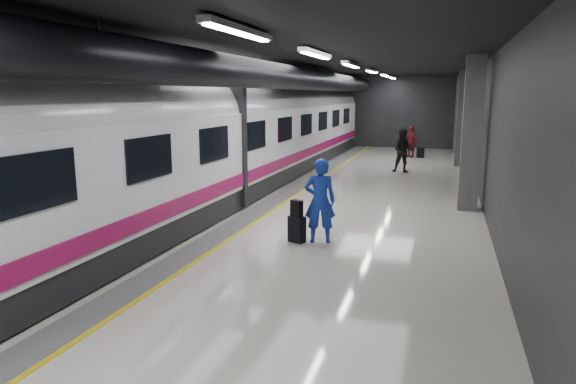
% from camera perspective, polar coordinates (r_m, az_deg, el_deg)
% --- Properties ---
extents(ground, '(40.00, 40.00, 0.00)m').
position_cam_1_polar(ground, '(14.81, 1.63, -2.43)').
color(ground, silver).
rests_on(ground, ground).
extents(platform_hall, '(10.02, 40.02, 4.51)m').
position_cam_1_polar(platform_hall, '(15.41, 1.62, 11.35)').
color(platform_hall, black).
rests_on(platform_hall, ground).
extents(train, '(3.05, 38.00, 4.05)m').
position_cam_1_polar(train, '(15.65, -9.92, 5.81)').
color(train, black).
rests_on(train, ground).
extents(traveler_main, '(0.82, 0.65, 1.97)m').
position_cam_1_polar(traveler_main, '(11.79, 3.57, -0.99)').
color(traveler_main, blue).
rests_on(traveler_main, ground).
extents(suitcase_main, '(0.44, 0.37, 0.61)m').
position_cam_1_polar(suitcase_main, '(11.95, 0.99, -4.15)').
color(suitcase_main, black).
rests_on(suitcase_main, ground).
extents(shoulder_bag, '(0.32, 0.27, 0.38)m').
position_cam_1_polar(shoulder_bag, '(11.83, 0.97, -1.83)').
color(shoulder_bag, black).
rests_on(shoulder_bag, suitcase_main).
extents(traveler_far_a, '(0.97, 0.78, 1.91)m').
position_cam_1_polar(traveler_far_a, '(23.08, 12.70, 4.49)').
color(traveler_far_a, black).
rests_on(traveler_far_a, ground).
extents(traveler_far_b, '(1.06, 0.87, 1.69)m').
position_cam_1_polar(traveler_far_b, '(28.89, 13.46, 5.46)').
color(traveler_far_b, maroon).
rests_on(traveler_far_b, ground).
extents(suitcase_far, '(0.43, 0.35, 0.54)m').
position_cam_1_polar(suitcase_far, '(28.82, 14.49, 4.26)').
color(suitcase_far, black).
rests_on(suitcase_far, ground).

